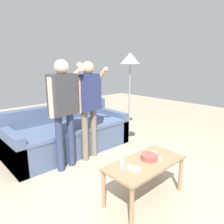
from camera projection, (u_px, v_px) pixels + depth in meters
The scene contains 11 objects.
ground_plane at pixel (127, 192), 2.53m from camera, with size 12.00×12.00×0.00m, color tan.
couch at pixel (69, 134), 3.70m from camera, with size 2.11×0.90×0.79m.
coffee_table at pixel (145, 167), 2.33m from camera, with size 0.95×0.47×0.46m.
snack_bowl at pixel (149, 157), 2.37m from camera, with size 0.19×0.19×0.06m, color #B24C47.
game_remote_nunchuk at pixel (154, 152), 2.51m from camera, with size 0.06×0.09×0.05m.
floor_lamp at pixel (130, 63), 4.22m from camera, with size 0.39×0.39×1.73m.
player_center at pixel (89, 99), 3.22m from camera, with size 0.49×0.33×1.56m.
player_left at pixel (63, 102), 2.89m from camera, with size 0.49×0.30×1.58m.
game_remote_wand_near at pixel (154, 158), 2.38m from camera, with size 0.08×0.17×0.03m.
game_remote_wand_far at pixel (134, 168), 2.15m from camera, with size 0.08×0.15×0.03m.
game_remote_wand_spare at pixel (122, 164), 2.24m from camera, with size 0.13×0.13×0.03m.
Camera 1 is at (-1.65, -1.52, 1.54)m, focal length 33.31 mm.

